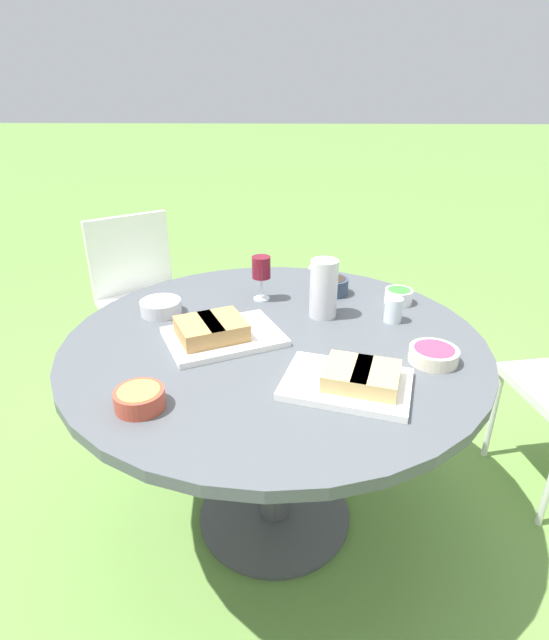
{
  "coord_description": "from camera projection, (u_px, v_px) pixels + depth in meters",
  "views": [
    {
      "loc": [
        -0.04,
        1.42,
        1.51
      ],
      "look_at": [
        0.0,
        0.0,
        0.84
      ],
      "focal_mm": 28.0,
      "sensor_mm": 36.0,
      "label": 1
    }
  ],
  "objects": [
    {
      "name": "bowl_salad",
      "position": [
        399.0,
        295.0,
        1.83
      ],
      "size": [
        0.1,
        0.1,
        0.05
      ],
      "color": "white",
      "rests_on": "dining_table"
    },
    {
      "name": "platter_charcuterie",
      "position": [
        217.0,
        332.0,
        1.56
      ],
      "size": [
        0.43,
        0.38,
        0.07
      ],
      "color": "white",
      "rests_on": "dining_table"
    },
    {
      "name": "water_pitcher",
      "position": [
        324.0,
        288.0,
        1.7
      ],
      "size": [
        0.1,
        0.1,
        0.2
      ],
      "color": "silver",
      "rests_on": "dining_table"
    },
    {
      "name": "cup_water_near",
      "position": [
        393.0,
        310.0,
        1.68
      ],
      "size": [
        0.06,
        0.06,
        0.08
      ],
      "color": "silver",
      "rests_on": "dining_table"
    },
    {
      "name": "bowl_olives",
      "position": [
        333.0,
        285.0,
        1.91
      ],
      "size": [
        0.12,
        0.12,
        0.06
      ],
      "color": "#334256",
      "rests_on": "dining_table"
    },
    {
      "name": "chair_far_back",
      "position": [
        141.0,
        288.0,
        2.65
      ],
      "size": [
        0.6,
        0.6,
        0.89
      ],
      "color": "white",
      "rests_on": "ground_plane"
    },
    {
      "name": "platter_bread_main",
      "position": [
        354.0,
        380.0,
        1.32
      ],
      "size": [
        0.38,
        0.32,
        0.07
      ],
      "color": "white",
      "rests_on": "dining_table"
    },
    {
      "name": "bowl_dip_red",
      "position": [
        434.0,
        354.0,
        1.45
      ],
      "size": [
        0.14,
        0.14,
        0.04
      ],
      "color": "beige",
      "rests_on": "dining_table"
    },
    {
      "name": "ground_plane",
      "position": [
        274.0,
        514.0,
        1.93
      ],
      "size": [
        40.0,
        40.0,
        0.0
      ],
      "primitive_type": "plane",
      "color": "#668E42"
    },
    {
      "name": "wine_glass",
      "position": [
        261.0,
        269.0,
        1.82
      ],
      "size": [
        0.07,
        0.07,
        0.17
      ],
      "color": "silver",
      "rests_on": "dining_table"
    },
    {
      "name": "dining_table",
      "position": [
        274.0,
        368.0,
        1.65
      ],
      "size": [
        1.34,
        1.34,
        0.78
      ],
      "color": "#4C4C51",
      "rests_on": "ground_plane"
    },
    {
      "name": "bowl_fries",
      "position": [
        140.0,
        398.0,
        1.24
      ],
      "size": [
        0.13,
        0.13,
        0.05
      ],
      "color": "#B74733",
      "rests_on": "dining_table"
    },
    {
      "name": "bowl_dip_cream",
      "position": [
        161.0,
        306.0,
        1.75
      ],
      "size": [
        0.14,
        0.14,
        0.05
      ],
      "color": "silver",
      "rests_on": "dining_table"
    }
  ]
}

